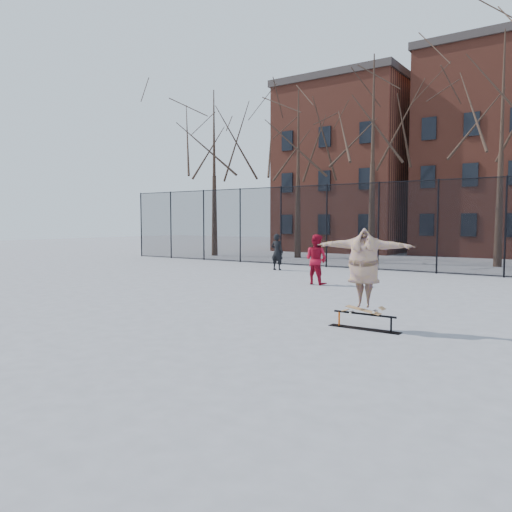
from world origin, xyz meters
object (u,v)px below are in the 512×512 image
Objects in this scene: skate_rail at (364,323)px; bystander_red at (316,259)px; skater at (364,269)px; bystander_black at (277,252)px; skateboard at (363,311)px.

bystander_red is at bearing 125.82° from skate_rail.
skater is 1.21× the size of bystander_black.
skate_rail is 0.25m from skateboard.
bystander_red is at bearing 111.69° from skater.
skateboard is 0.45× the size of bystander_red.
skater is 1.14× the size of bystander_red.
skater is 7.34m from bystander_red.
bystander_black reaches higher than skate_rail.
skater is (0.00, 0.00, 0.86)m from skateboard.
bystander_black is (-8.20, 9.51, 0.70)m from skate_rail.
bystander_red reaches higher than bystander_black.
skate_rail is 1.93× the size of skateboard.
skater is (-0.03, 0.00, 1.11)m from skate_rail.
skateboard is 0.48× the size of bystander_black.
bystander_black is at bearing -34.78° from bystander_red.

